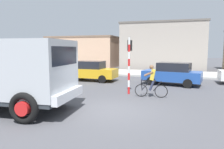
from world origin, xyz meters
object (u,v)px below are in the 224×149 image
(cyclist, at_px, (151,81))
(traffic_light_pole, at_px, (129,58))
(truck_foreground, at_px, (7,71))
(car_red_near, at_px, (91,71))
(car_white_mid, at_px, (172,74))

(cyclist, bearing_deg, traffic_light_pole, 156.54)
(truck_foreground, relative_size, car_red_near, 1.37)
(truck_foreground, bearing_deg, car_white_mid, 53.52)
(truck_foreground, distance_m, car_red_near, 8.82)
(cyclist, distance_m, car_red_near, 7.02)
(traffic_light_pole, distance_m, car_red_near, 5.79)
(cyclist, bearing_deg, car_red_near, 139.11)
(cyclist, height_order, car_white_mid, cyclist)
(traffic_light_pole, xyz_separation_m, car_white_mid, (2.31, 3.84, -1.25))
(traffic_light_pole, distance_m, car_white_mid, 4.65)
(cyclist, bearing_deg, truck_foreground, -142.12)
(truck_foreground, height_order, traffic_light_pole, traffic_light_pole)
(cyclist, bearing_deg, car_white_mid, 77.48)
(traffic_light_pole, bearing_deg, cyclist, -23.46)
(cyclist, height_order, traffic_light_pole, traffic_light_pole)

